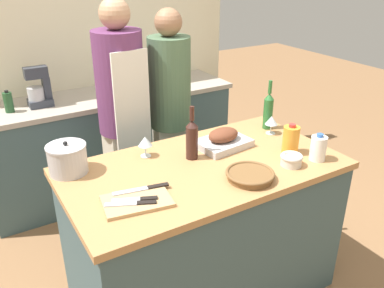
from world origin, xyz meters
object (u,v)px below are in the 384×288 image
at_px(stand_mixer, 39,90).
at_px(knife_chef, 143,189).
at_px(wicker_basket, 250,175).
at_px(cutting_board, 137,201).
at_px(condiment_bottle_tall, 8,102).
at_px(condiment_bottle_extra, 140,83).
at_px(wine_glass_right, 271,121).
at_px(wine_bottle_dark, 268,110).
at_px(condiment_bottle_short, 165,70).
at_px(wine_bottle_green, 192,138).
at_px(mixing_bowl, 291,159).
at_px(stock_pot, 67,159).
at_px(wine_glass_left, 145,142).
at_px(juice_jug, 291,140).
at_px(person_cook_guest, 170,110).
at_px(person_cook_aproned, 122,113).
at_px(milk_jug, 318,148).
at_px(knife_bread, 136,199).
at_px(knife_paring, 133,203).
at_px(roasting_pan, 223,140).

bearing_deg(stand_mixer, knife_chef, -84.80).
distance_m(wicker_basket, knife_chef, 0.56).
bearing_deg(cutting_board, condiment_bottle_tall, 100.77).
bearing_deg(condiment_bottle_tall, condiment_bottle_extra, 1.02).
height_order(wine_glass_right, condiment_bottle_tall, condiment_bottle_tall).
bearing_deg(wine_bottle_dark, condiment_bottle_extra, 106.23).
bearing_deg(condiment_bottle_extra, condiment_bottle_short, 26.38).
bearing_deg(wine_bottle_green, mixing_bowl, -40.32).
bearing_deg(stock_pot, wicker_basket, -35.33).
xyz_separation_m(wine_glass_left, wine_glass_right, (0.85, -0.12, -0.00)).
bearing_deg(stock_pot, condiment_bottle_extra, 51.15).
xyz_separation_m(wine_glass_left, condiment_bottle_extra, (0.52, 1.23, -0.04)).
distance_m(juice_jug, wine_bottle_dark, 0.40).
bearing_deg(stock_pot, knife_chef, -56.89).
bearing_deg(stand_mixer, wine_glass_left, -75.13).
height_order(knife_chef, person_cook_guest, person_cook_guest).
bearing_deg(condiment_bottle_tall, cutting_board, -79.23).
relative_size(wine_bottle_dark, person_cook_guest, 0.20).
bearing_deg(person_cook_aproned, stock_pot, -140.38).
bearing_deg(condiment_bottle_extra, person_cook_guest, -93.94).
height_order(mixing_bowl, wine_bottle_dark, wine_bottle_dark).
xyz_separation_m(milk_jug, wine_bottle_dark, (0.06, 0.51, 0.06)).
distance_m(condiment_bottle_short, person_cook_guest, 0.90).
distance_m(wicker_basket, condiment_bottle_short, 1.99).
bearing_deg(knife_bread, condiment_bottle_short, 58.91).
xyz_separation_m(condiment_bottle_short, person_cook_aproned, (-0.76, -0.81, -0.03)).
distance_m(knife_paring, person_cook_aproned, 1.11).
bearing_deg(condiment_bottle_tall, knife_paring, -80.47).
relative_size(juice_jug, person_cook_aproned, 0.11).
distance_m(juice_jug, milk_jug, 0.16).
bearing_deg(wine_glass_right, stand_mixer, 131.08).
height_order(stock_pot, milk_jug, stock_pot).
relative_size(milk_jug, knife_bread, 0.76).
xyz_separation_m(wine_glass_left, knife_paring, (-0.28, -0.46, -0.07)).
bearing_deg(wine_glass_left, wine_bottle_green, -35.90).
relative_size(cutting_board, wine_bottle_green, 1.11).
distance_m(mixing_bowl, wine_bottle_dark, 0.55).
bearing_deg(person_cook_aproned, condiment_bottle_tall, 130.30).
relative_size(roasting_pan, stock_pot, 1.58).
height_order(milk_jug, wine_bottle_green, wine_bottle_green).
relative_size(mixing_bowl, wine_glass_left, 1.01).
distance_m(wine_bottle_green, condiment_bottle_short, 1.68).
height_order(juice_jug, knife_bread, juice_jug).
relative_size(roasting_pan, person_cook_guest, 0.20).
bearing_deg(roasting_pan, person_cook_aproned, 117.28).
bearing_deg(wine_glass_left, wicker_basket, -56.01).
height_order(mixing_bowl, stand_mixer, stand_mixer).
relative_size(juice_jug, knife_bread, 0.88).
relative_size(wicker_basket, wine_bottle_green, 0.81).
relative_size(milk_jug, knife_chef, 0.57).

